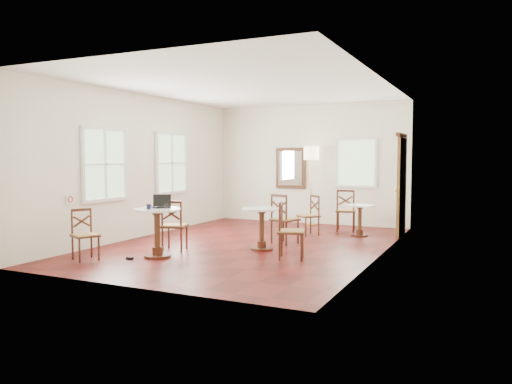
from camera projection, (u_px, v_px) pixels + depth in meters
ground at (249, 245)px, 9.66m from camera, size 7.00×7.00×0.00m
room_shell at (253, 147)px, 9.80m from camera, size 5.02×7.02×3.01m
cafe_table_near at (157, 227)px, 8.39m from camera, size 0.78×0.78×0.83m
cafe_table_mid at (262, 224)px, 9.09m from camera, size 0.72×0.72×0.76m
cafe_table_back at (360, 217)px, 10.68m from camera, size 0.64×0.64×0.67m
chair_near_a at (174, 225)px, 9.03m from camera, size 0.53×0.53×0.92m
chair_near_b at (85, 235)px, 8.21m from camera, size 0.51×0.51×0.84m
chair_mid_a at (284, 219)px, 9.74m from camera, size 0.56×0.56×0.97m
chair_mid_b at (290, 231)px, 8.29m from camera, size 0.54×0.54×0.94m
chair_back_a at (346, 210)px, 11.38m from camera, size 0.52×0.52×0.96m
chair_back_b at (309, 215)px, 10.83m from camera, size 0.56×0.56×0.86m
floor_lamp at (311, 158)px, 12.32m from camera, size 0.38×0.38×1.95m
laptop at (162, 204)px, 8.57m from camera, size 0.39×0.38×0.22m
mouse at (158, 207)px, 8.38m from camera, size 0.12×0.09×0.04m
navy_mug at (149, 207)px, 8.27m from camera, size 0.11×0.07×0.08m
water_glass at (166, 206)px, 8.29m from camera, size 0.05×0.05×0.09m
power_adapter at (130, 258)px, 8.26m from camera, size 0.11×0.06×0.04m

